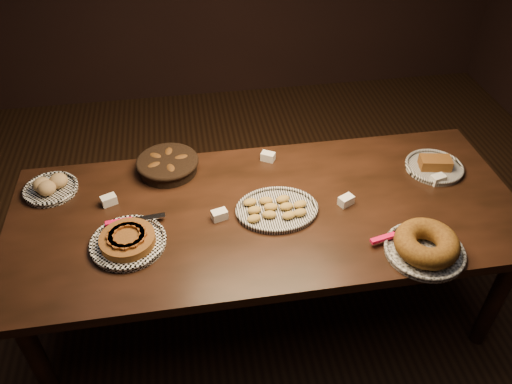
{
  "coord_description": "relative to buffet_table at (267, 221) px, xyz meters",
  "views": [
    {
      "loc": [
        -0.33,
        -1.7,
        2.32
      ],
      "look_at": [
        -0.05,
        0.05,
        0.82
      ],
      "focal_mm": 35.0,
      "sensor_mm": 36.0,
      "label": 1
    }
  ],
  "objects": [
    {
      "name": "ground",
      "position": [
        0.0,
        0.0,
        -0.68
      ],
      "size": [
        5.0,
        5.0,
        0.0
      ],
      "primitive_type": "plane",
      "color": "black",
      "rests_on": "ground"
    },
    {
      "name": "buffet_table",
      "position": [
        0.0,
        0.0,
        0.0
      ],
      "size": [
        2.4,
        1.0,
        0.75
      ],
      "color": "black",
      "rests_on": "ground"
    },
    {
      "name": "apple_tart_plate",
      "position": [
        -0.64,
        -0.13,
        0.1
      ],
      "size": [
        0.33,
        0.33,
        0.06
      ],
      "rotation": [
        0.0,
        0.0,
        -0.06
      ],
      "color": "white",
      "rests_on": "buffet_table"
    },
    {
      "name": "madeleine_platter",
      "position": [
        0.04,
        -0.02,
        0.09
      ],
      "size": [
        0.38,
        0.31,
        0.04
      ],
      "rotation": [
        0.0,
        0.0,
        0.05
      ],
      "color": "black",
      "rests_on": "buffet_table"
    },
    {
      "name": "bundt_cake_plate",
      "position": [
        0.61,
        -0.38,
        0.12
      ],
      "size": [
        0.39,
        0.34,
        0.11
      ],
      "rotation": [
        0.0,
        0.0,
        -0.24
      ],
      "color": "black",
      "rests_on": "buffet_table"
    },
    {
      "name": "croissant_basket",
      "position": [
        -0.45,
        0.37,
        0.12
      ],
      "size": [
        0.38,
        0.38,
        0.08
      ],
      "rotation": [
        0.0,
        0.0,
        0.36
      ],
      "color": "black",
      "rests_on": "buffet_table"
    },
    {
      "name": "bread_roll_plate",
      "position": [
        -1.02,
        0.3,
        0.1
      ],
      "size": [
        0.26,
        0.26,
        0.08
      ],
      "rotation": [
        0.0,
        0.0,
        -0.04
      ],
      "color": "white",
      "rests_on": "buffet_table"
    },
    {
      "name": "loaf_plate",
      "position": [
        0.9,
        0.17,
        0.09
      ],
      "size": [
        0.29,
        0.29,
        0.07
      ],
      "rotation": [
        0.0,
        0.0,
        -0.19
      ],
      "color": "black",
      "rests_on": "buffet_table"
    },
    {
      "name": "tent_cards",
      "position": [
        0.07,
        0.11,
        0.1
      ],
      "size": [
        1.68,
        0.48,
        0.04
      ],
      "color": "white",
      "rests_on": "buffet_table"
    }
  ]
}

